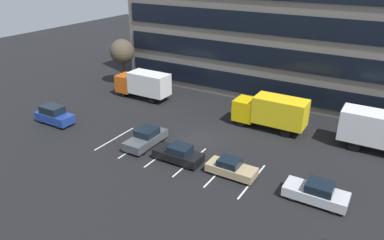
% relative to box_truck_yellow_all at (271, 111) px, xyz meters
% --- Properties ---
extents(ground_plane, '(120.00, 120.00, 0.00)m').
position_rel_box_truck_yellow_all_xyz_m(ground_plane, '(-4.85, -5.45, -1.91)').
color(ground_plane, black).
extents(office_building, '(35.56, 12.85, 14.40)m').
position_rel_box_truck_yellow_all_xyz_m(office_building, '(-4.85, 12.50, 5.29)').
color(office_building, slate).
rests_on(office_building, ground_plane).
extents(lot_markings, '(14.14, 5.40, 0.01)m').
position_rel_box_truck_yellow_all_xyz_m(lot_markings, '(-4.85, -9.69, -1.91)').
color(lot_markings, silver).
rests_on(lot_markings, ground_plane).
extents(box_truck_yellow_all, '(7.32, 2.42, 3.39)m').
position_rel_box_truck_yellow_all_xyz_m(box_truck_yellow_all, '(0.00, 0.00, 0.00)').
color(box_truck_yellow_all, yellow).
rests_on(box_truck_yellow_all, ground_plane).
extents(box_truck_orange, '(7.09, 2.35, 3.28)m').
position_rel_box_truck_yellow_all_xyz_m(box_truck_orange, '(-16.18, 0.42, -0.06)').
color(box_truck_orange, '#D85914').
rests_on(box_truck_orange, ground_plane).
extents(box_truck_blue, '(7.64, 2.53, 3.54)m').
position_rel_box_truck_yellow_all_xyz_m(box_truck_blue, '(10.04, 0.46, 0.08)').
color(box_truck_blue, '#194799').
rests_on(box_truck_blue, ground_plane).
extents(suv_navy, '(4.17, 1.77, 1.89)m').
position_rel_box_truck_yellow_all_xyz_m(suv_navy, '(-19.53, -10.19, -1.00)').
color(suv_navy, navy).
rests_on(suv_navy, ground_plane).
extents(sedan_tan, '(3.93, 1.64, 1.41)m').
position_rel_box_truck_yellow_all_xyz_m(sedan_tan, '(0.36, -9.79, -1.25)').
color(sedan_tan, tan).
rests_on(sedan_tan, ground_plane).
extents(sedan_charcoal, '(1.88, 4.48, 1.60)m').
position_rel_box_truck_yellow_all_xyz_m(sedan_charcoal, '(-8.43, -9.22, -1.15)').
color(sedan_charcoal, '#474C51').
rests_on(sedan_charcoal, ground_plane).
extents(sedan_black, '(4.19, 1.76, 1.50)m').
position_rel_box_truck_yellow_all_xyz_m(sedan_black, '(-4.34, -10.10, -1.20)').
color(sedan_black, black).
rests_on(sedan_black, ground_plane).
extents(sedan_silver, '(4.37, 1.83, 1.57)m').
position_rel_box_truck_yellow_all_xyz_m(sedan_silver, '(6.96, -9.80, -1.17)').
color(sedan_silver, silver).
rests_on(sedan_silver, ground_plane).
extents(bare_tree, '(3.23, 3.23, 6.05)m').
position_rel_box_truck_yellow_all_xyz_m(bare_tree, '(-21.85, 3.43, 2.51)').
color(bare_tree, '#473323').
rests_on(bare_tree, ground_plane).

